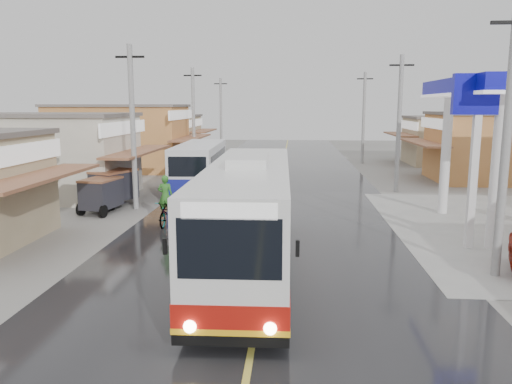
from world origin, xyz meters
The scene contains 11 objects.
ground centered at (0.00, 0.00, 0.00)m, with size 120.00×120.00×0.00m, color slate.
road centered at (0.00, 15.00, 0.01)m, with size 12.00×90.00×0.02m, color black.
centre_line centered at (0.00, 15.00, 0.02)m, with size 0.15×90.00×0.01m, color #D8CC4C.
shopfronts_left centered at (-13.00, 18.00, 0.00)m, with size 11.00×44.00×5.20m, color tan, non-canonical shape.
utility_poles_left centered at (-7.00, 16.00, 0.00)m, with size 1.60×50.00×8.00m, color gray, non-canonical shape.
utility_poles_right centered at (7.00, 15.00, 0.00)m, with size 1.60×36.00×8.00m, color gray, non-canonical shape.
coach_bus centered at (-0.50, 0.10, 1.74)m, with size 2.81×11.63×3.61m.
second_bus centered at (-4.74, 14.36, 1.53)m, with size 2.61×8.65×2.84m.
cyclist centered at (-4.57, 5.71, 0.73)m, with size 0.79×2.08×2.21m.
tricycle_near centered at (-8.32, 7.86, 0.97)m, with size 1.76×2.40×1.69m.
tricycle_far centered at (-8.35, 9.68, 1.06)m, with size 2.33×2.82×1.85m.
Camera 1 is at (0.83, -14.99, 5.12)m, focal length 35.00 mm.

